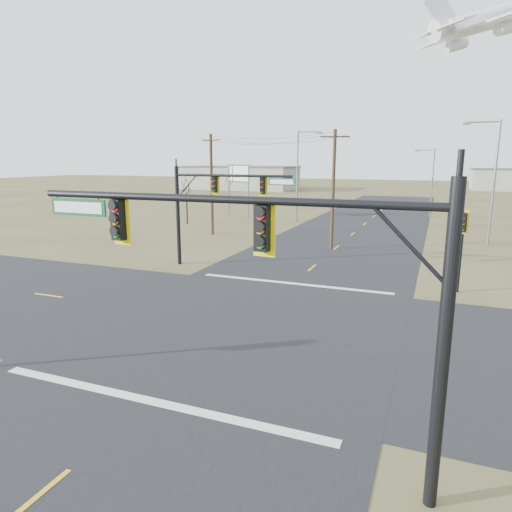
{
  "coord_description": "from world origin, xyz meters",
  "views": [
    {
      "loc": [
        7.93,
        -18.44,
        7.5
      ],
      "look_at": [
        0.14,
        1.0,
        3.05
      ],
      "focal_mm": 32.0,
      "sensor_mm": 36.0,
      "label": 1
    }
  ],
  "objects_px": {
    "utility_pole_far": "(212,183)",
    "streetlight_a": "(492,176)",
    "streetlight_c": "(299,171)",
    "bare_tree_b": "(228,179)",
    "mast_arm_near": "(275,261)",
    "highway_sign": "(239,181)",
    "streetlight_b": "(431,179)",
    "bare_tree_a": "(186,185)",
    "mast_arm_far": "(215,195)",
    "pedestal_signal_ne": "(462,234)",
    "utility_pole_near": "(333,188)"
  },
  "relations": [
    {
      "from": "mast_arm_near",
      "to": "bare_tree_a",
      "type": "xyz_separation_m",
      "value": [
        -24.05,
        37.04,
        -0.67
      ]
    },
    {
      "from": "streetlight_a",
      "to": "utility_pole_far",
      "type": "bearing_deg",
      "value": -172.05
    },
    {
      "from": "mast_arm_near",
      "to": "utility_pole_far",
      "type": "distance_m",
      "value": 36.05
    },
    {
      "from": "streetlight_c",
      "to": "utility_pole_far",
      "type": "bearing_deg",
      "value": -116.78
    },
    {
      "from": "streetlight_c",
      "to": "pedestal_signal_ne",
      "type": "bearing_deg",
      "value": -60.04
    },
    {
      "from": "mast_arm_near",
      "to": "mast_arm_far",
      "type": "distance_m",
      "value": 21.5
    },
    {
      "from": "mast_arm_near",
      "to": "streetlight_a",
      "type": "distance_m",
      "value": 36.05
    },
    {
      "from": "streetlight_c",
      "to": "bare_tree_a",
      "type": "relative_size",
      "value": 1.88
    },
    {
      "from": "bare_tree_b",
      "to": "mast_arm_near",
      "type": "bearing_deg",
      "value": -63.7
    },
    {
      "from": "mast_arm_near",
      "to": "bare_tree_a",
      "type": "distance_m",
      "value": 44.17
    },
    {
      "from": "bare_tree_a",
      "to": "utility_pole_near",
      "type": "bearing_deg",
      "value": -24.46
    },
    {
      "from": "highway_sign",
      "to": "bare_tree_a",
      "type": "relative_size",
      "value": 1.19
    },
    {
      "from": "mast_arm_far",
      "to": "bare_tree_b",
      "type": "distance_m",
      "value": 35.75
    },
    {
      "from": "pedestal_signal_ne",
      "to": "highway_sign",
      "type": "bearing_deg",
      "value": 129.5
    },
    {
      "from": "streetlight_c",
      "to": "bare_tree_b",
      "type": "distance_m",
      "value": 14.89
    },
    {
      "from": "mast_arm_far",
      "to": "highway_sign",
      "type": "bearing_deg",
      "value": 100.57
    },
    {
      "from": "mast_arm_far",
      "to": "streetlight_b",
      "type": "relative_size",
      "value": 1.0
    },
    {
      "from": "streetlight_c",
      "to": "utility_pole_near",
      "type": "bearing_deg",
      "value": -67.79
    },
    {
      "from": "streetlight_a",
      "to": "streetlight_b",
      "type": "relative_size",
      "value": 1.22
    },
    {
      "from": "highway_sign",
      "to": "streetlight_b",
      "type": "distance_m",
      "value": 24.7
    },
    {
      "from": "streetlight_a",
      "to": "bare_tree_a",
      "type": "xyz_separation_m",
      "value": [
        -31.51,
        1.78,
        -1.52
      ]
    },
    {
      "from": "utility_pole_near",
      "to": "streetlight_c",
      "type": "distance_m",
      "value": 17.35
    },
    {
      "from": "mast_arm_far",
      "to": "utility_pole_near",
      "type": "bearing_deg",
      "value": 48.25
    },
    {
      "from": "streetlight_a",
      "to": "bare_tree_b",
      "type": "relative_size",
      "value": 1.87
    },
    {
      "from": "mast_arm_far",
      "to": "streetlight_c",
      "type": "relative_size",
      "value": 0.82
    },
    {
      "from": "streetlight_a",
      "to": "streetlight_b",
      "type": "bearing_deg",
      "value": 105.08
    },
    {
      "from": "bare_tree_b",
      "to": "bare_tree_a",
      "type": "bearing_deg",
      "value": -84.87
    },
    {
      "from": "mast_arm_near",
      "to": "bare_tree_a",
      "type": "bearing_deg",
      "value": 129.49
    },
    {
      "from": "utility_pole_far",
      "to": "streetlight_a",
      "type": "bearing_deg",
      "value": 8.79
    },
    {
      "from": "utility_pole_near",
      "to": "streetlight_c",
      "type": "relative_size",
      "value": 0.91
    },
    {
      "from": "pedestal_signal_ne",
      "to": "utility_pole_near",
      "type": "bearing_deg",
      "value": 128.97
    },
    {
      "from": "pedestal_signal_ne",
      "to": "utility_pole_far",
      "type": "relative_size",
      "value": 0.48
    },
    {
      "from": "streetlight_a",
      "to": "streetlight_b",
      "type": "xyz_separation_m",
      "value": [
        -5.27,
        18.47,
        -1.11
      ]
    },
    {
      "from": "pedestal_signal_ne",
      "to": "utility_pole_far",
      "type": "xyz_separation_m",
      "value": [
        -22.52,
        13.24,
        1.71
      ]
    },
    {
      "from": "streetlight_b",
      "to": "mast_arm_near",
      "type": "bearing_deg",
      "value": -94.48
    },
    {
      "from": "streetlight_b",
      "to": "utility_pole_near",
      "type": "bearing_deg",
      "value": -107.71
    },
    {
      "from": "mast_arm_near",
      "to": "highway_sign",
      "type": "distance_m",
      "value": 49.34
    },
    {
      "from": "mast_arm_near",
      "to": "utility_pole_near",
      "type": "height_order",
      "value": "utility_pole_near"
    },
    {
      "from": "pedestal_signal_ne",
      "to": "utility_pole_far",
      "type": "distance_m",
      "value": 26.18
    },
    {
      "from": "streetlight_b",
      "to": "bare_tree_b",
      "type": "bearing_deg",
      "value": -177.0
    },
    {
      "from": "mast_arm_far",
      "to": "highway_sign",
      "type": "distance_m",
      "value": 28.02
    },
    {
      "from": "pedestal_signal_ne",
      "to": "bare_tree_a",
      "type": "relative_size",
      "value": 0.83
    },
    {
      "from": "utility_pole_near",
      "to": "utility_pole_far",
      "type": "height_order",
      "value": "utility_pole_far"
    },
    {
      "from": "streetlight_b",
      "to": "mast_arm_far",
      "type": "bearing_deg",
      "value": -112.59
    },
    {
      "from": "mast_arm_far",
      "to": "streetlight_b",
      "type": "height_order",
      "value": "streetlight_b"
    },
    {
      "from": "pedestal_signal_ne",
      "to": "utility_pole_near",
      "type": "height_order",
      "value": "utility_pole_near"
    },
    {
      "from": "pedestal_signal_ne",
      "to": "highway_sign",
      "type": "xyz_separation_m",
      "value": [
        -25.54,
        26.62,
        1.34
      ]
    },
    {
      "from": "pedestal_signal_ne",
      "to": "bare_tree_a",
      "type": "bearing_deg",
      "value": 142.36
    },
    {
      "from": "highway_sign",
      "to": "streetlight_c",
      "type": "bearing_deg",
      "value": 12.06
    },
    {
      "from": "pedestal_signal_ne",
      "to": "bare_tree_a",
      "type": "xyz_separation_m",
      "value": [
        -28.77,
        18.92,
        1.13
      ]
    }
  ]
}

